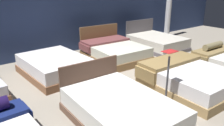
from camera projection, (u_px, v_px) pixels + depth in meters
name	position (u px, v px, depth m)	size (l,w,h in m)	color
ground_plane	(126.00, 87.00, 5.52)	(18.00, 18.00, 0.02)	gray
showroom_back_wall	(58.00, 3.00, 7.54)	(18.00, 0.06, 3.50)	navy
bed_1	(120.00, 110.00, 4.05)	(1.51, 2.20, 0.88)	brown
bed_2	(189.00, 78.00, 5.31)	(1.78, 2.04, 0.58)	#94774B
bed_5	(55.00, 66.00, 6.13)	(1.59, 2.05, 0.51)	brown
bed_6	(114.00, 51.00, 7.37)	(1.74, 2.04, 0.99)	brown
bed_7	(156.00, 42.00, 8.63)	(1.59, 2.06, 0.97)	#575257
price_sign	(167.00, 86.00, 4.46)	(0.28, 0.24, 1.18)	#3F3F44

